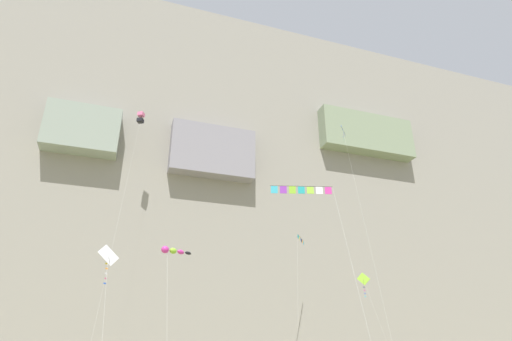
{
  "coord_description": "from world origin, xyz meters",
  "views": [
    {
      "loc": [
        -11.65,
        -11.62,
        3.15
      ],
      "look_at": [
        -1.65,
        18.33,
        17.44
      ],
      "focal_mm": 29.33,
      "sensor_mm": 36.0,
      "label": 1
    }
  ],
  "objects_px": {
    "kite_banner_upper_mid": "(301,246)",
    "kite_diamond_far_right": "(365,283)",
    "kite_windsock_front_field": "(172,251)",
    "kite_box_low_right": "(140,119)",
    "kite_diamond_near_cliff": "(346,144)",
    "kite_banner_high_left": "(303,193)",
    "kite_diamond_far_left": "(108,258)"
  },
  "relations": [
    {
      "from": "kite_banner_upper_mid",
      "to": "kite_diamond_far_right",
      "type": "xyz_separation_m",
      "value": [
        6.23,
        -4.68,
        -5.1
      ]
    },
    {
      "from": "kite_windsock_front_field",
      "to": "kite_banner_upper_mid",
      "type": "bearing_deg",
      "value": 44.04
    },
    {
      "from": "kite_box_low_right",
      "to": "kite_diamond_far_right",
      "type": "bearing_deg",
      "value": -10.5
    },
    {
      "from": "kite_banner_upper_mid",
      "to": "kite_diamond_far_right",
      "type": "relative_size",
      "value": 1.39
    },
    {
      "from": "kite_box_low_right",
      "to": "kite_diamond_near_cliff",
      "type": "relative_size",
      "value": 1.12
    },
    {
      "from": "kite_box_low_right",
      "to": "kite_windsock_front_field",
      "type": "bearing_deg",
      "value": -80.04
    },
    {
      "from": "kite_box_low_right",
      "to": "kite_diamond_far_right",
      "type": "distance_m",
      "value": 35.82
    },
    {
      "from": "kite_banner_high_left",
      "to": "kite_diamond_far_right",
      "type": "distance_m",
      "value": 23.17
    },
    {
      "from": "kite_diamond_far_left",
      "to": "kite_diamond_near_cliff",
      "type": "relative_size",
      "value": 0.43
    },
    {
      "from": "kite_windsock_front_field",
      "to": "kite_box_low_right",
      "type": "distance_m",
      "value": 29.3
    },
    {
      "from": "kite_banner_high_left",
      "to": "kite_diamond_far_right",
      "type": "relative_size",
      "value": 1.23
    },
    {
      "from": "kite_banner_upper_mid",
      "to": "kite_diamond_near_cliff",
      "type": "distance_m",
      "value": 14.94
    },
    {
      "from": "kite_diamond_far_left",
      "to": "kite_windsock_front_field",
      "type": "bearing_deg",
      "value": -62.16
    },
    {
      "from": "kite_banner_high_left",
      "to": "kite_box_low_right",
      "type": "relative_size",
      "value": 0.48
    },
    {
      "from": "kite_banner_upper_mid",
      "to": "kite_diamond_near_cliff",
      "type": "xyz_separation_m",
      "value": [
        1.78,
        -10.75,
        10.23
      ]
    },
    {
      "from": "kite_windsock_front_field",
      "to": "kite_banner_upper_mid",
      "type": "height_order",
      "value": "kite_banner_upper_mid"
    },
    {
      "from": "kite_diamond_far_left",
      "to": "kite_box_low_right",
      "type": "xyz_separation_m",
      "value": [
        1.31,
        10.22,
        21.02
      ]
    },
    {
      "from": "kite_box_low_right",
      "to": "kite_diamond_near_cliff",
      "type": "distance_m",
      "value": 27.28
    },
    {
      "from": "kite_diamond_near_cliff",
      "to": "kite_banner_high_left",
      "type": "bearing_deg",
      "value": -136.38
    },
    {
      "from": "kite_banner_high_left",
      "to": "kite_diamond_far_left",
      "type": "height_order",
      "value": "kite_banner_high_left"
    },
    {
      "from": "kite_diamond_far_left",
      "to": "kite_diamond_far_right",
      "type": "height_order",
      "value": "kite_diamond_far_right"
    },
    {
      "from": "kite_banner_high_left",
      "to": "kite_banner_upper_mid",
      "type": "bearing_deg",
      "value": 66.31
    },
    {
      "from": "kite_box_low_right",
      "to": "kite_banner_high_left",
      "type": "bearing_deg",
      "value": -59.46
    },
    {
      "from": "kite_diamond_near_cliff",
      "to": "kite_box_low_right",
      "type": "bearing_deg",
      "value": 154.79
    },
    {
      "from": "kite_box_low_right",
      "to": "kite_banner_upper_mid",
      "type": "bearing_deg",
      "value": -1.6
    },
    {
      "from": "kite_windsock_front_field",
      "to": "kite_banner_high_left",
      "type": "xyz_separation_m",
      "value": [
        9.65,
        -2.98,
        4.78
      ]
    },
    {
      "from": "kite_diamond_far_right",
      "to": "kite_banner_high_left",
      "type": "bearing_deg",
      "value": -133.06
    },
    {
      "from": "kite_windsock_front_field",
      "to": "kite_box_low_right",
      "type": "xyz_separation_m",
      "value": [
        -3.34,
        19.04,
        22.02
      ]
    },
    {
      "from": "kite_diamond_near_cliff",
      "to": "kite_diamond_far_right",
      "type": "xyz_separation_m",
      "value": [
        4.45,
        6.07,
        -15.32
      ]
    },
    {
      "from": "kite_diamond_far_left",
      "to": "kite_diamond_far_right",
      "type": "distance_m",
      "value": 30.33
    },
    {
      "from": "kite_diamond_far_left",
      "to": "kite_diamond_near_cliff",
      "type": "bearing_deg",
      "value": -2.59
    },
    {
      "from": "kite_banner_upper_mid",
      "to": "kite_diamond_far_left",
      "type": "height_order",
      "value": "kite_banner_upper_mid"
    }
  ]
}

